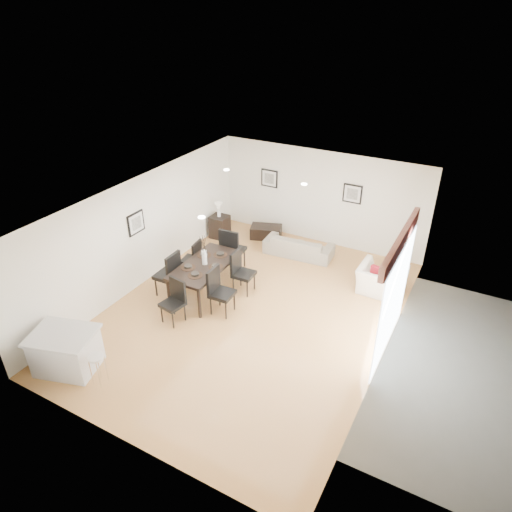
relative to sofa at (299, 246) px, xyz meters
The scene contains 26 objects.
ground 2.97m from the sofa, 87.03° to the right, with size 8.00×8.00×0.00m, color tan.
wall_back 1.51m from the sofa, 81.62° to the left, with size 6.00×0.04×2.70m, color white.
wall_front 7.04m from the sofa, 88.74° to the right, with size 6.00×0.04×2.70m, color white.
wall_left 4.24m from the sofa, 133.91° to the right, with size 0.04×8.00×2.70m, color white.
wall_right 4.45m from the sofa, 43.16° to the right, with size 0.04×8.00×2.70m, color white.
ceiling 3.83m from the sofa, 87.03° to the right, with size 6.00×8.00×0.02m, color white.
sofa is the anchor object (origin of this frame).
armchair 2.61m from the sofa, 17.28° to the right, with size 1.07×0.94×0.70m, color white.
dining_table 3.06m from the sofa, 113.31° to the right, with size 0.99×1.94×0.80m.
dining_chair_wnear 3.77m from the sofa, 119.84° to the right, with size 0.52×0.52×1.15m.
dining_chair_wfar 2.97m from the sofa, 129.48° to the right, with size 0.50×0.50×0.99m.
dining_chair_enear 3.32m from the sofa, 99.07° to the right, with size 0.51×0.51×1.10m.
dining_chair_efar 2.38m from the sofa, 102.70° to the right, with size 0.50×0.50×1.07m.
dining_chair_head 4.16m from the sofa, 106.56° to the right, with size 0.52×0.52×1.01m.
dining_chair_foot 2.03m from the sofa, 126.69° to the right, with size 0.58×0.58×1.20m.
vase 3.13m from the sofa, 113.31° to the right, with size 0.89×1.40×0.74m.
coffee_table 1.37m from the sofa, 158.69° to the left, with size 0.89×0.54×0.36m, color black.
side_table 2.51m from the sofa, behind, with size 0.50×0.50×0.66m, color black.
table_lamp 2.59m from the sofa, behind, with size 0.23×0.23×0.44m.
cushion 2.57m from the sofa, 20.09° to the right, with size 0.34×0.11×0.34m, color maroon.
kitchen_island 6.53m from the sofa, 108.55° to the right, with size 1.39×1.20×0.82m.
bar_stool 6.32m from the sofa, 101.55° to the right, with size 0.29×0.29×0.63m.
framed_print_back_left 2.24m from the sofa, 145.00° to the left, with size 0.52×0.04×0.52m.
framed_print_back_right 2.01m from the sofa, 43.88° to the left, with size 0.52×0.04×0.52m.
framed_print_left_wall 4.45m from the sofa, 131.74° to the right, with size 0.04×0.52×0.52m.
sliding_door 4.32m from the sofa, 40.52° to the right, with size 0.12×2.70×2.57m.
Camera 1 is at (4.09, -7.31, 6.25)m, focal length 32.00 mm.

